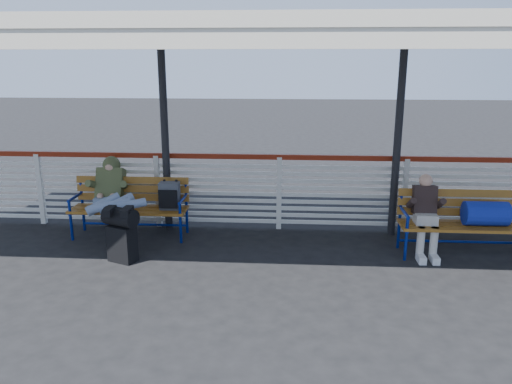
# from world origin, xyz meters

# --- Properties ---
(ground) EXTENTS (60.00, 60.00, 0.00)m
(ground) POSITION_xyz_m (0.00, 0.00, 0.00)
(ground) COLOR black
(ground) RESTS_ON ground
(fence) EXTENTS (12.08, 0.08, 1.24)m
(fence) POSITION_xyz_m (0.00, 1.90, 0.66)
(fence) COLOR silver
(fence) RESTS_ON ground
(canopy) EXTENTS (12.60, 3.60, 3.16)m
(canopy) POSITION_xyz_m (-0.00, 0.87, 3.04)
(canopy) COLOR silver
(canopy) RESTS_ON ground
(luggage_stack) EXTENTS (0.53, 0.42, 0.77)m
(luggage_stack) POSITION_xyz_m (-2.12, 0.37, 0.42)
(luggage_stack) COLOR black
(luggage_stack) RESTS_ON ground
(bench_left) EXTENTS (1.80, 0.56, 0.92)m
(bench_left) POSITION_xyz_m (-2.15, 1.41, 0.58)
(bench_left) COLOR #A2671F
(bench_left) RESTS_ON ground
(bench_right) EXTENTS (1.80, 0.56, 0.92)m
(bench_right) POSITION_xyz_m (2.76, 0.92, 0.60)
(bench_right) COLOR #A2671F
(bench_right) RESTS_ON ground
(traveler_man) EXTENTS (0.93, 1.64, 0.77)m
(traveler_man) POSITION_xyz_m (-2.46, 1.06, 0.68)
(traveler_man) COLOR #7B89A6
(traveler_man) RESTS_ON ground
(companion_person) EXTENTS (0.32, 0.66, 1.15)m
(companion_person) POSITION_xyz_m (2.08, 0.92, 0.60)
(companion_person) COLOR beige
(companion_person) RESTS_ON ground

